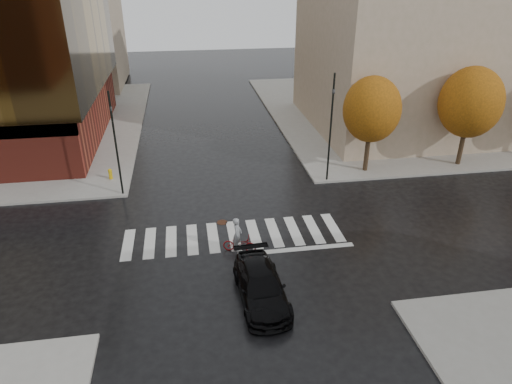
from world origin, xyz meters
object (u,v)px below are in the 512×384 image
cyclist (239,240)px  fire_hydrant (110,173)px  traffic_light_ne (331,122)px  traffic_light_nw (115,139)px  sedan (261,286)px

cyclist → fire_hydrant: cyclist is taller
traffic_light_ne → fire_hydrant: size_ratio=9.63×
traffic_light_ne → fire_hydrant: bearing=-22.9°
traffic_light_nw → traffic_light_ne: 13.21m
traffic_light_nw → sedan: bearing=25.7°
traffic_light_nw → traffic_light_ne: size_ratio=0.92×
traffic_light_nw → cyclist: bearing=35.1°
traffic_light_nw → traffic_light_ne: (13.21, -0.00, 0.38)m
traffic_light_nw → traffic_light_ne: traffic_light_ne is taller
traffic_light_ne → fire_hydrant: traffic_light_ne is taller
fire_hydrant → traffic_light_ne: bearing=-9.4°
sedan → cyclist: (-0.48, 3.78, -0.04)m
sedan → traffic_light_ne: bearing=57.5°
sedan → traffic_light_nw: size_ratio=0.73×
fire_hydrant → sedan: bearing=-59.6°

